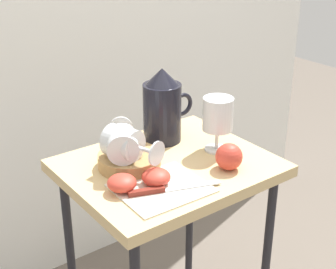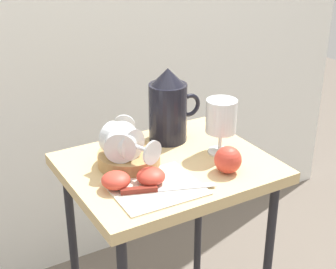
% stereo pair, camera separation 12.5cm
% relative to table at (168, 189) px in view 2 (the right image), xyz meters
% --- Properties ---
extents(table, '(0.51, 0.42, 0.68)m').
position_rel_table_xyz_m(table, '(0.00, 0.00, 0.00)').
color(table, tan).
rests_on(table, ground_plane).
extents(linen_napkin, '(0.21, 0.18, 0.00)m').
position_rel_table_xyz_m(linen_napkin, '(-0.09, -0.09, 0.08)').
color(linen_napkin, beige).
rests_on(linen_napkin, table).
extents(basket_tray, '(0.16, 0.16, 0.03)m').
position_rel_table_xyz_m(basket_tray, '(-0.09, 0.04, 0.10)').
color(basket_tray, '#AD8451').
rests_on(basket_tray, table).
extents(pitcher, '(0.16, 0.11, 0.21)m').
position_rel_table_xyz_m(pitcher, '(0.07, 0.12, 0.16)').
color(pitcher, black).
rests_on(pitcher, table).
extents(wine_glass_upright, '(0.08, 0.08, 0.15)m').
position_rel_table_xyz_m(wine_glass_upright, '(0.15, -0.02, 0.18)').
color(wine_glass_upright, silver).
rests_on(wine_glass_upright, table).
extents(wine_glass_tipped_near, '(0.13, 0.16, 0.08)m').
position_rel_table_xyz_m(wine_glass_tipped_near, '(-0.11, 0.03, 0.15)').
color(wine_glass_tipped_near, silver).
rests_on(wine_glass_tipped_near, basket_tray).
extents(wine_glass_tipped_far, '(0.11, 0.16, 0.08)m').
position_rel_table_xyz_m(wine_glass_tipped_far, '(-0.11, 0.03, 0.15)').
color(wine_glass_tipped_far, silver).
rests_on(wine_glass_tipped_far, basket_tray).
extents(apple_half_left, '(0.07, 0.07, 0.04)m').
position_rel_table_xyz_m(apple_half_left, '(-0.17, -0.05, 0.10)').
color(apple_half_left, '#CC3D2D').
rests_on(apple_half_left, linen_napkin).
extents(apple_half_right, '(0.07, 0.07, 0.04)m').
position_rel_table_xyz_m(apple_half_right, '(-0.09, -0.08, 0.10)').
color(apple_half_right, '#CC3D2D').
rests_on(apple_half_right, linen_napkin).
extents(apple_whole, '(0.07, 0.07, 0.07)m').
position_rel_table_xyz_m(apple_whole, '(0.10, -0.12, 0.11)').
color(apple_whole, '#CC3D2D').
rests_on(apple_whole, table).
extents(knife, '(0.21, 0.09, 0.01)m').
position_rel_table_xyz_m(knife, '(-0.10, -0.11, 0.09)').
color(knife, silver).
rests_on(knife, linen_napkin).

